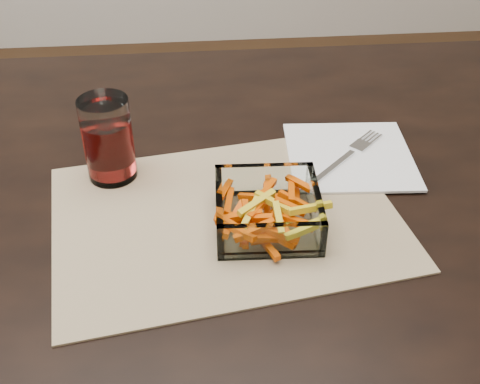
% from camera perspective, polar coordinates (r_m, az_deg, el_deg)
% --- Properties ---
extents(dining_table, '(1.60, 0.90, 0.75)m').
position_cam_1_polar(dining_table, '(0.93, -10.79, -3.87)').
color(dining_table, black).
rests_on(dining_table, ground).
extents(placemat, '(0.50, 0.40, 0.00)m').
position_cam_1_polar(placemat, '(0.80, -1.35, -2.31)').
color(placemat, tan).
rests_on(placemat, dining_table).
extents(glass_bowl, '(0.14, 0.14, 0.05)m').
position_cam_1_polar(glass_bowl, '(0.77, 2.62, -1.88)').
color(glass_bowl, white).
rests_on(glass_bowl, placemat).
extents(tumbler, '(0.07, 0.07, 0.12)m').
position_cam_1_polar(tumbler, '(0.86, -12.37, 4.67)').
color(tumbler, white).
rests_on(tumbler, placemat).
extents(napkin, '(0.20, 0.20, 0.00)m').
position_cam_1_polar(napkin, '(0.92, 10.36, 3.41)').
color(napkin, white).
rests_on(napkin, placemat).
extents(fork, '(0.14, 0.13, 0.00)m').
position_cam_1_polar(fork, '(0.92, 10.30, 3.53)').
color(fork, silver).
rests_on(fork, napkin).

